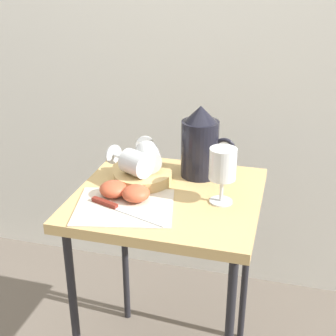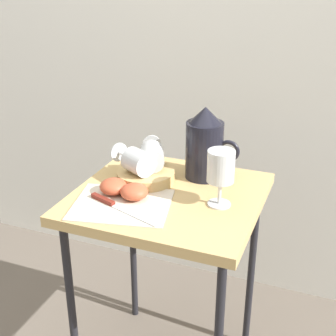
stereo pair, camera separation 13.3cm
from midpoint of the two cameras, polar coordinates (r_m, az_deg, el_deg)
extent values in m
cube|color=white|center=(1.82, 9.32, 13.72)|extent=(2.40, 0.03, 1.97)
cube|color=tan|center=(1.37, 2.78, -3.70)|extent=(0.53, 0.50, 0.03)
cylinder|color=black|center=(1.48, -8.86, -17.49)|extent=(0.02, 0.02, 0.65)
cylinder|color=black|center=(1.78, -2.11, -9.29)|extent=(0.02, 0.02, 0.65)
cylinder|color=black|center=(1.68, 12.31, -12.14)|extent=(0.02, 0.02, 0.65)
cube|color=beige|center=(1.30, -2.69, -4.49)|extent=(0.30, 0.27, 0.00)
cylinder|color=tan|center=(1.42, -0.05, -1.04)|extent=(0.17, 0.17, 0.03)
cylinder|color=black|center=(1.44, 7.04, 2.08)|extent=(0.11, 0.11, 0.18)
cylinder|color=#D1661E|center=(1.45, 6.98, 0.80)|extent=(0.11, 0.11, 0.10)
cone|color=black|center=(1.40, 7.28, 6.35)|extent=(0.10, 0.10, 0.05)
torus|color=black|center=(1.42, 10.00, 1.98)|extent=(0.07, 0.01, 0.07)
cylinder|color=silver|center=(1.31, 9.08, -4.38)|extent=(0.06, 0.06, 0.00)
cylinder|color=silver|center=(1.30, 9.19, -2.97)|extent=(0.01, 0.01, 0.07)
cylinder|color=silver|center=(1.26, 9.41, 0.15)|extent=(0.07, 0.07, 0.09)
cylinder|color=#D1661E|center=(1.27, 9.36, -0.64)|extent=(0.07, 0.07, 0.04)
cylinder|color=silver|center=(1.38, -0.86, 0.67)|extent=(0.10, 0.10, 0.07)
cylinder|color=silver|center=(1.43, -2.61, 1.50)|extent=(0.06, 0.04, 0.01)
cylinder|color=silver|center=(1.46, -3.38, 1.87)|extent=(0.03, 0.06, 0.06)
cylinder|color=silver|center=(1.42, 0.68, 1.33)|extent=(0.10, 0.11, 0.08)
cylinder|color=silver|center=(1.49, 0.58, 2.41)|extent=(0.03, 0.06, 0.01)
cylinder|color=silver|center=(1.52, 0.53, 2.86)|extent=(0.06, 0.03, 0.06)
ellipsoid|color=#C15133|center=(1.34, -3.83, -2.29)|extent=(0.08, 0.08, 0.04)
ellipsoid|color=#C15133|center=(1.31, -1.22, -2.95)|extent=(0.08, 0.08, 0.04)
cube|color=silver|center=(1.24, -1.02, -5.81)|extent=(0.16, 0.07, 0.00)
cube|color=maroon|center=(1.31, -5.00, -3.87)|extent=(0.08, 0.04, 0.01)
camera|label=1|loc=(0.07, -87.14, 1.28)|focal=50.46mm
camera|label=2|loc=(0.07, 92.86, -1.28)|focal=50.46mm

